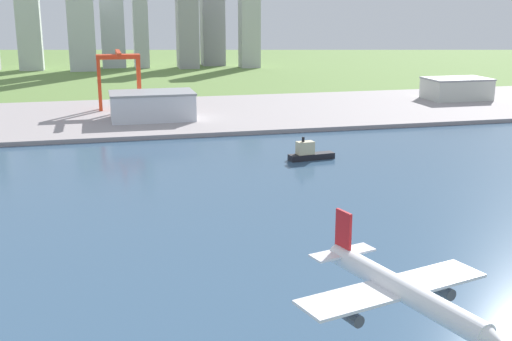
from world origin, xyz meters
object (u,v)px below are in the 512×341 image
Objects in this scene: tugboat_small at (309,153)px; warehouse_annex at (457,89)px; port_crane_red at (119,67)px; warehouse_main at (152,106)px; airplane_landing at (402,290)px.

warehouse_annex reaches higher than tugboat_small.
tugboat_small is at bearing -62.80° from port_crane_red.
port_crane_red is 0.77× the size of warehouse_main.
airplane_landing is at bearing -85.30° from port_crane_red.
warehouse_main is at bearing 92.14° from airplane_landing.
tugboat_small is at bearing -137.90° from warehouse_annex.
port_crane_red is at bearing 94.70° from airplane_landing.
airplane_landing is 308.65m from warehouse_main.
warehouse_main is 1.12× the size of warehouse_annex.
port_crane_red is 49.35m from warehouse_main.
tugboat_small is at bearing 75.58° from airplane_landing.
port_crane_red is at bearing 177.74° from warehouse_annex.
airplane_landing is at bearing -87.86° from warehouse_main.
airplane_landing is 1.67× the size of tugboat_small.
warehouse_main is at bearing -67.63° from port_crane_red.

